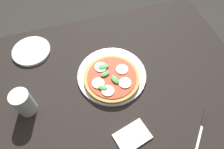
{
  "coord_description": "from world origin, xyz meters",
  "views": [
    {
      "loc": [
        0.15,
        0.48,
        1.53
      ],
      "look_at": [
        -0.0,
        -0.02,
        0.74
      ],
      "focal_mm": 33.55,
      "sensor_mm": 36.0,
      "label": 1
    }
  ],
  "objects": [
    {
      "name": "glass_cup",
      "position": [
        0.38,
        0.03,
        0.79
      ],
      "size": [
        0.08,
        0.08,
        0.12
      ],
      "primitive_type": "cylinder",
      "color": "silver",
      "rests_on": "dining_table"
    },
    {
      "name": "pizza",
      "position": [
        0.01,
        0.01,
        0.76
      ],
      "size": [
        0.24,
        0.24,
        0.03
      ],
      "color": "tan",
      "rests_on": "serving_tray"
    },
    {
      "name": "serving_tray",
      "position": [
        -0.0,
        -0.02,
        0.74
      ],
      "size": [
        0.31,
        0.31,
        0.01
      ],
      "primitive_type": "cylinder",
      "color": "silver",
      "rests_on": "dining_table"
    },
    {
      "name": "napkin",
      "position": [
        0.01,
        0.27,
        0.74
      ],
      "size": [
        0.15,
        0.12,
        0.01
      ],
      "primitive_type": "cube",
      "rotation": [
        0.0,
        0.0,
        0.24
      ],
      "color": "white",
      "rests_on": "dining_table"
    },
    {
      "name": "ground_plane",
      "position": [
        0.0,
        0.0,
        0.0
      ],
      "size": [
        6.0,
        6.0,
        0.0
      ],
      "primitive_type": "plane",
      "color": "#2D2B28"
    },
    {
      "name": "plate_white",
      "position": [
        0.33,
        -0.27,
        0.74
      ],
      "size": [
        0.18,
        0.18,
        0.01
      ],
      "primitive_type": "cylinder",
      "color": "white",
      "rests_on": "dining_table"
    },
    {
      "name": "dining_table",
      "position": [
        0.0,
        0.0,
        0.62
      ],
      "size": [
        1.21,
        0.83,
        0.73
      ],
      "color": "black",
      "rests_on": "ground_plane"
    },
    {
      "name": "knife",
      "position": [
        -0.27,
        0.31,
        0.74
      ],
      "size": [
        0.13,
        0.14,
        0.01
      ],
      "color": "black",
      "rests_on": "dining_table"
    }
  ]
}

